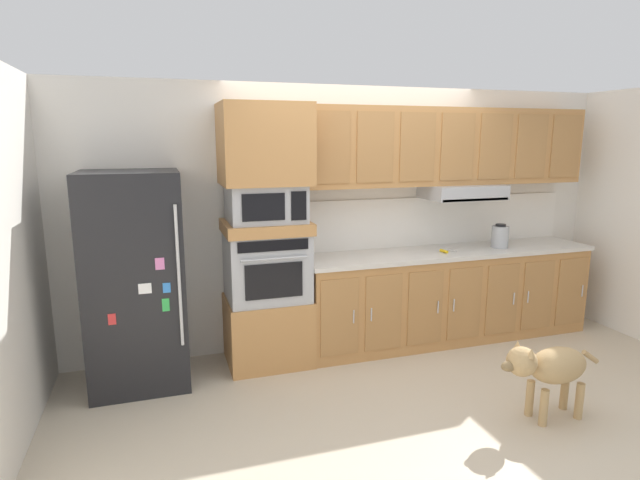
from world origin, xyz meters
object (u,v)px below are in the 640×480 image
built_in_oven (267,266)px  screwdriver (445,251)px  microwave (265,203)px  electric_kettle (500,236)px  refrigerator (135,280)px  dog (549,367)px

built_in_oven → screwdriver: (1.74, -0.09, 0.03)m
built_in_oven → microwave: 0.56m
electric_kettle → refrigerator: bearing=-179.7°
microwave → screwdriver: bearing=-2.8°
screwdriver → dog: screwdriver is taller
electric_kettle → dog: electric_kettle is taller
refrigerator → screwdriver: (2.84, -0.02, 0.05)m
screwdriver → refrigerator: bearing=179.6°
microwave → screwdriver: microwave is taller
refrigerator → screwdriver: bearing=-0.4°
refrigerator → microwave: size_ratio=2.73×
screwdriver → dog: 1.59m
refrigerator → microwave: bearing=3.5°
electric_kettle → microwave: bearing=178.9°
refrigerator → electric_kettle: bearing=0.3°
refrigerator → electric_kettle: (3.50, 0.02, 0.15)m
microwave → dog: 2.56m
refrigerator → dog: refrigerator is taller
microwave → electric_kettle: size_ratio=2.68×
electric_kettle → built_in_oven: bearing=178.9°
refrigerator → dog: bearing=-28.3°
built_in_oven → dog: 2.39m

